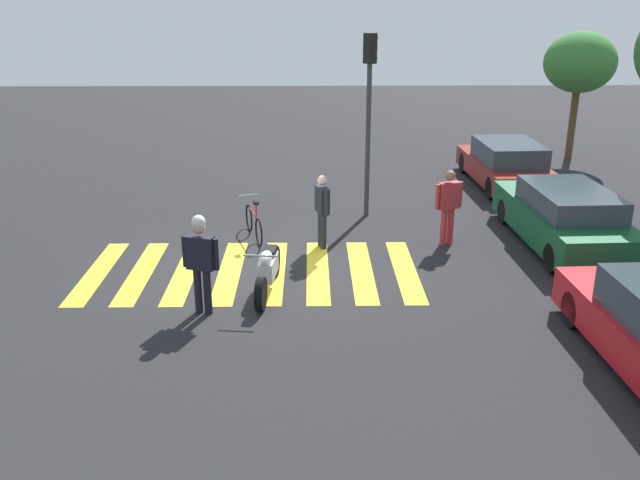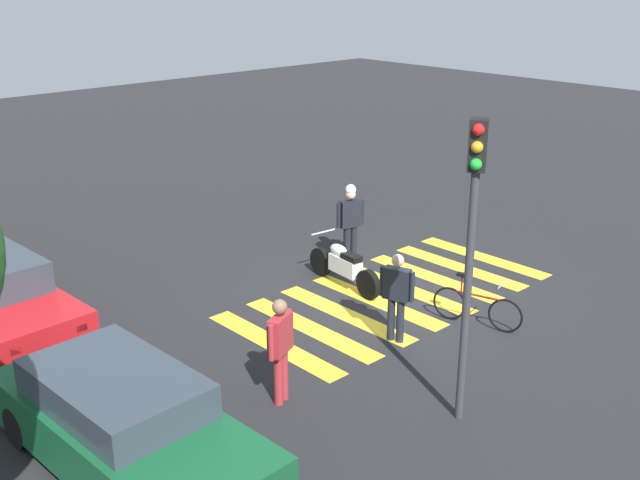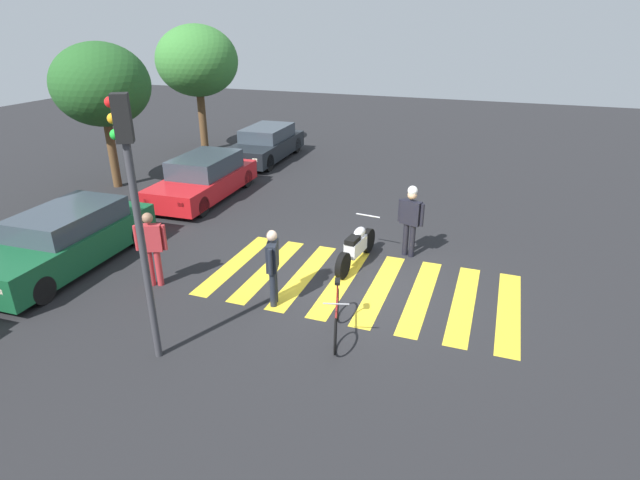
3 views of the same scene
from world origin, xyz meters
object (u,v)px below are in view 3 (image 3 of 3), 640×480
object	(u,v)px
leaning_bicycle	(337,318)
car_red_convertible	(204,178)
officer_on_foot	(273,263)
officer_by_motorcycle	(411,216)
traffic_light_pole	(133,194)
car_black_suv	(266,144)
police_motorcycle	(356,247)
car_green_compact	(66,240)
pedestrian_bystander	(151,245)

from	to	relation	value
leaning_bicycle	car_red_convertible	world-z (taller)	car_red_convertible
officer_on_foot	officer_by_motorcycle	distance (m)	3.95
leaning_bicycle	traffic_light_pole	distance (m)	4.17
officer_on_foot	car_black_suv	bearing A→B (deg)	26.39
leaning_bicycle	car_black_suv	distance (m)	13.23
police_motorcycle	officer_on_foot	distance (m)	2.66
car_green_compact	traffic_light_pole	xyz separation A→B (m)	(-2.29, -4.21, 2.34)
officer_on_foot	car_green_compact	xyz separation A→B (m)	(-0.03, 5.39, -0.28)
officer_on_foot	car_green_compact	size ratio (longest dim) A/B	0.35
traffic_light_pole	officer_on_foot	bearing A→B (deg)	-27.03
car_red_convertible	car_black_suv	size ratio (longest dim) A/B	0.98
police_motorcycle	officer_by_motorcycle	size ratio (longest dim) A/B	1.21
pedestrian_bystander	car_black_suv	world-z (taller)	pedestrian_bystander
officer_by_motorcycle	traffic_light_pole	distance (m)	6.83
police_motorcycle	leaning_bicycle	xyz separation A→B (m)	(-3.00, -0.50, -0.08)
car_red_convertible	traffic_light_pole	size ratio (longest dim) A/B	1.02
car_red_convertible	traffic_light_pole	world-z (taller)	traffic_light_pole
police_motorcycle	car_black_suv	world-z (taller)	car_black_suv
officer_on_foot	officer_by_motorcycle	size ratio (longest dim) A/B	0.91
leaning_bicycle	car_red_convertible	xyz separation A→B (m)	(6.10, 6.63, 0.29)
officer_by_motorcycle	police_motorcycle	bearing A→B (deg)	129.83
officer_on_foot	car_black_suv	xyz separation A→B (m)	(10.69, 5.30, -0.29)
leaning_bicycle	officer_by_motorcycle	size ratio (longest dim) A/B	0.92
leaning_bicycle	officer_by_motorcycle	distance (m)	4.02
police_motorcycle	car_green_compact	distance (m)	6.91
police_motorcycle	car_black_suv	xyz separation A→B (m)	(8.30, 6.37, 0.21)
car_green_compact	car_black_suv	size ratio (longest dim) A/B	1.00
police_motorcycle	officer_on_foot	size ratio (longest dim) A/B	1.33
pedestrian_bystander	traffic_light_pole	distance (m)	3.38
officer_by_motorcycle	car_black_suv	distance (m)	10.51
police_motorcycle	car_black_suv	size ratio (longest dim) A/B	0.47
car_red_convertible	car_black_suv	bearing A→B (deg)	2.63
car_black_suv	car_red_convertible	bearing A→B (deg)	-177.37
officer_by_motorcycle	car_green_compact	bearing A→B (deg)	113.80
officer_by_motorcycle	car_green_compact	distance (m)	8.27
officer_on_foot	pedestrian_bystander	size ratio (longest dim) A/B	0.96
officer_on_foot	car_red_convertible	xyz separation A→B (m)	(5.49, 5.06, -0.29)
officer_on_foot	car_red_convertible	size ratio (longest dim) A/B	0.36
car_red_convertible	officer_on_foot	bearing A→B (deg)	-137.30
leaning_bicycle	officer_on_foot	distance (m)	1.78
car_red_convertible	car_black_suv	distance (m)	5.20
car_black_suv	officer_on_foot	bearing A→B (deg)	-153.61
leaning_bicycle	officer_by_motorcycle	bearing A→B (deg)	-8.66
pedestrian_bystander	car_black_suv	xyz separation A→B (m)	(10.84, 2.49, -0.33)
officer_by_motorcycle	pedestrian_bystander	size ratio (longest dim) A/B	1.06
leaning_bicycle	police_motorcycle	bearing A→B (deg)	9.43
leaning_bicycle	car_red_convertible	distance (m)	9.02
police_motorcycle	traffic_light_pole	distance (m)	5.81
leaning_bicycle	car_green_compact	bearing A→B (deg)	85.21
officer_on_foot	traffic_light_pole	distance (m)	3.32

